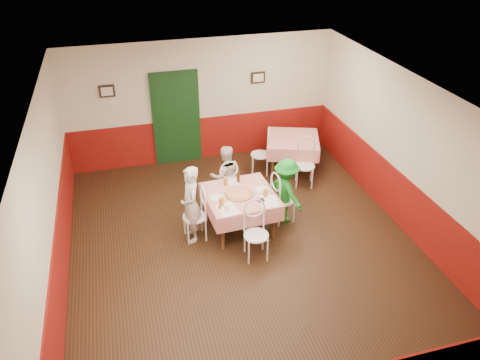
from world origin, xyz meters
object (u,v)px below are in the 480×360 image
object	(u,v)px
chair_second_a	(260,155)
glass_b	(265,193)
second_table	(292,153)
chair_right	(283,200)
main_table	(240,212)
glass_a	(221,202)
chair_far	(226,185)
glass_c	(225,182)
beer_bottle	(238,177)
diner_left	(191,205)
wallet	(261,200)
diner_far	(225,176)
chair_near	(256,235)
pizza	(239,194)
diner_right	(286,191)
chair_left	(195,217)
chair_second_b	(305,166)

from	to	relation	value
chair_second_a	glass_b	size ratio (longest dim) A/B	6.50
second_table	chair_right	world-z (taller)	chair_right
main_table	glass_a	world-z (taller)	glass_a
chair_far	glass_c	bearing A→B (deg)	69.48
glass_a	glass_c	xyz separation A→B (m)	(0.23, 0.65, -0.01)
chair_far	beer_bottle	bearing A→B (deg)	100.21
chair_right	glass_b	xyz separation A→B (m)	(-0.44, -0.24, 0.38)
glass_b	diner_left	bearing A→B (deg)	173.73
wallet	diner_far	distance (m)	1.26
chair_near	diner_left	size ratio (longest dim) A/B	0.62
second_table	pizza	xyz separation A→B (m)	(-1.76, -1.92, 0.40)
glass_a	wallet	distance (m)	0.71
chair_near	beer_bottle	xyz separation A→B (m)	(0.03, 1.25, 0.42)
diner_left	diner_right	world-z (taller)	diner_left
chair_left	diner_left	size ratio (longest dim) A/B	0.62
main_table	wallet	xyz separation A→B (m)	(0.29, -0.30, 0.40)
chair_second_b	wallet	xyz separation A→B (m)	(-1.44, -1.46, 0.32)
chair_second_b	diner_right	xyz separation A→B (m)	(-0.84, -1.10, 0.19)
second_table	glass_b	xyz separation A→B (m)	(-1.33, -2.10, 0.45)
chair_second_b	wallet	world-z (taller)	chair_second_b
chair_right	glass_b	world-z (taller)	chair_right
chair_near	pizza	bearing A→B (deg)	98.38
chair_near	diner_right	world-z (taller)	diner_right
chair_left	chair_second_b	distance (m)	2.85
glass_a	glass_b	world-z (taller)	glass_a
chair_left	chair_right	world-z (taller)	same
chair_near	diner_far	xyz separation A→B (m)	(-0.10, 1.75, 0.18)
main_table	second_table	xyz separation A→B (m)	(1.74, 1.90, 0.00)
wallet	glass_b	bearing A→B (deg)	39.96
wallet	pizza	bearing A→B (deg)	134.93
second_table	wallet	xyz separation A→B (m)	(-1.44, -2.21, 0.40)
chair_second_b	pizza	distance (m)	2.14
chair_far	diner_left	size ratio (longest dim) A/B	0.62
chair_right	diner_right	bearing A→B (deg)	-95.36
chair_second_b	chair_second_a	bearing A→B (deg)	154.77
beer_bottle	chair_near	bearing A→B (deg)	-91.39
diner_far	glass_c	bearing A→B (deg)	75.32
chair_second_a	second_table	bearing A→B (deg)	109.77
chair_second_a	beer_bottle	bearing A→B (deg)	-11.49
chair_far	chair_left	bearing A→B (deg)	42.68
chair_near	chair_second_a	distance (m)	2.91
glass_c	wallet	bearing A→B (deg)	-55.19
chair_right	chair_second_b	distance (m)	1.42
pizza	glass_c	distance (m)	0.42
chair_second_a	glass_a	distance (m)	2.62
chair_second_a	diner_right	distance (m)	1.86
second_table	chair_second_b	world-z (taller)	chair_second_b
beer_bottle	diner_right	distance (m)	0.92
chair_right	wallet	size ratio (longest dim) A/B	8.18
chair_left	wallet	bearing A→B (deg)	75.15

